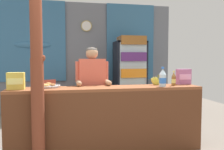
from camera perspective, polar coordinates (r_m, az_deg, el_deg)
ground_plane at (r=4.20m, az=-5.13°, el=-14.40°), size 8.30×8.30×0.00m
back_wall_curtained at (r=5.94m, az=-7.42°, el=4.81°), size 4.62×0.22×2.73m
stall_counter at (r=3.25m, az=-0.89°, el=-9.66°), size 2.70×0.45×0.92m
timber_post at (r=2.91m, az=-17.97°, el=2.82°), size 0.18×0.16×2.65m
drink_fridge at (r=5.54m, az=4.49°, el=0.70°), size 0.71×0.67×1.85m
bottle_shelf_rack at (r=5.69m, az=-5.13°, el=-3.61°), size 0.48×0.28×1.10m
plastic_lawn_chair at (r=5.30m, az=-15.10°, el=-5.19°), size 0.60×0.60×0.86m
shopkeeper at (r=3.65m, az=-4.89°, el=-1.95°), size 0.52×0.42×1.50m
soda_bottle_water at (r=3.39m, az=12.33°, el=-0.78°), size 0.10×0.10×0.28m
soda_bottle_iced_tea at (r=3.57m, az=14.91°, el=-1.05°), size 0.06×0.06×0.22m
snack_box_instant_noodle at (r=3.24m, az=-22.55°, el=-1.38°), size 0.21×0.11×0.22m
snack_box_wafer at (r=3.81m, az=17.17°, el=-0.38°), size 0.21×0.11×0.24m
pastry_tray at (r=3.37m, az=-15.61°, el=-2.58°), size 0.36×0.36×0.06m
banana_bunch at (r=3.61m, az=11.27°, el=-1.48°), size 0.27×0.06×0.16m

